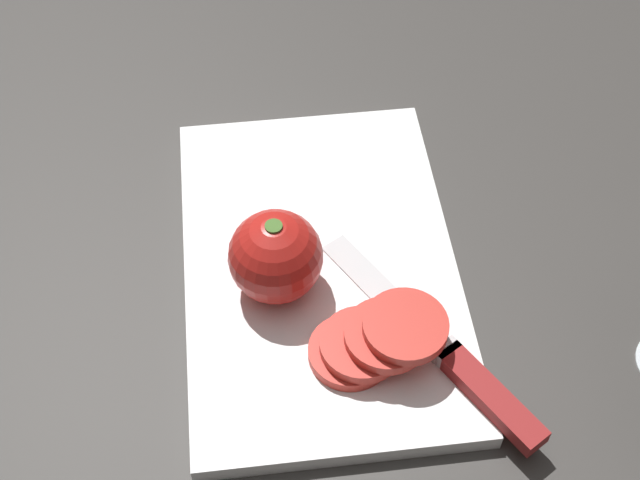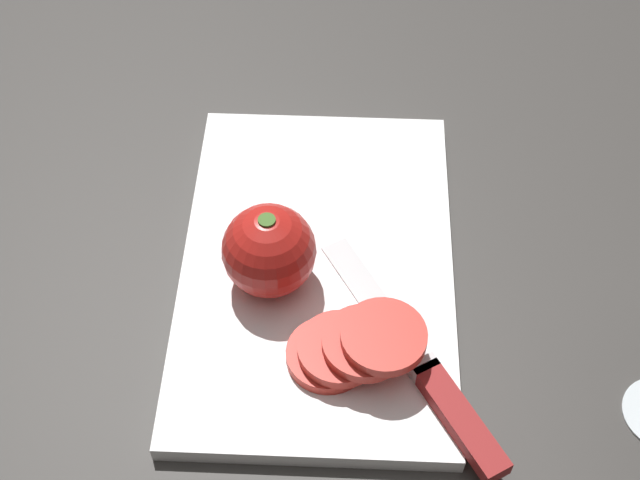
# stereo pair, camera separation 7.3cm
# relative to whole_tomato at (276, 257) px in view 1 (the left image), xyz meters

# --- Properties ---
(ground_plane) EXTENTS (3.00, 3.00, 0.00)m
(ground_plane) POSITION_rel_whole_tomato_xyz_m (-0.07, -0.06, -0.05)
(ground_plane) COLOR #383533
(cutting_board) EXTENTS (0.35, 0.23, 0.02)m
(cutting_board) POSITION_rel_whole_tomato_xyz_m (0.02, -0.04, -0.05)
(cutting_board) COLOR white
(cutting_board) RESTS_ON ground_plane
(whole_tomato) EXTENTS (0.08, 0.08, 0.08)m
(whole_tomato) POSITION_rel_whole_tomato_xyz_m (0.00, 0.00, 0.00)
(whole_tomato) COLOR red
(whole_tomato) RESTS_ON cutting_board
(knife) EXTENTS (0.22, 0.14, 0.01)m
(knife) POSITION_rel_whole_tomato_xyz_m (-0.11, -0.14, -0.03)
(knife) COLOR silver
(knife) RESTS_ON cutting_board
(tomato_slice_stack_near) EXTENTS (0.07, 0.11, 0.04)m
(tomato_slice_stack_near) POSITION_rel_whole_tomato_xyz_m (-0.08, -0.07, -0.02)
(tomato_slice_stack_near) COLOR red
(tomato_slice_stack_near) RESTS_ON cutting_board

